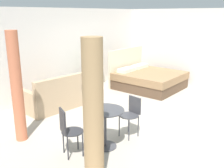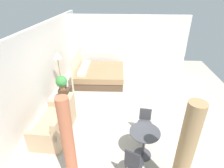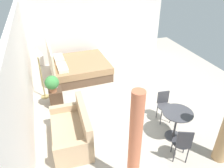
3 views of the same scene
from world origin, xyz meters
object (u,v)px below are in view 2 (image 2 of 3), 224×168
balcony_table (144,139)px  floor_lamp (58,59)px  bed (99,75)px  cafe_chair_near_window (133,162)px  potted_plant (61,82)px  vase (66,84)px  nightstand (66,94)px  couch (56,124)px  cafe_chair_near_couch (145,120)px

balcony_table → floor_lamp: bearing=45.9°
bed → cafe_chair_near_window: bearing=-163.7°
potted_plant → vase: bearing=-18.7°
bed → nightstand: size_ratio=3.85×
couch → balcony_table: couch is taller
potted_plant → cafe_chair_near_window: bearing=-140.2°
balcony_table → couch: bearing=75.5°
floor_lamp → couch: bearing=-166.5°
bed → cafe_chair_near_couch: (-3.19, -1.69, 0.20)m
bed → potted_plant: 2.07m
nightstand → potted_plant: 0.56m
balcony_table → potted_plant: bearing=50.6°
cafe_chair_near_window → floor_lamp: bearing=37.0°
potted_plant → cafe_chair_near_window: size_ratio=0.56×
couch → balcony_table: (-0.61, -2.36, 0.22)m
nightstand → balcony_table: (-2.26, -2.58, 0.26)m
balcony_table → cafe_chair_near_couch: 0.71m
bed → balcony_table: 4.22m
potted_plant → vase: size_ratio=3.09×
vase → balcony_table: balcony_table is taller
couch → cafe_chair_near_window: size_ratio=1.72×
floor_lamp → balcony_table: floor_lamp is taller
balcony_table → vase: bearing=47.0°
nightstand → floor_lamp: floor_lamp is taller
nightstand → vase: 0.37m
couch → balcony_table: size_ratio=2.03×
nightstand → cafe_chair_near_couch: (-1.55, -2.66, 0.24)m
nightstand → couch: bearing=-172.5°
cafe_chair_near_window → cafe_chair_near_couch: (1.37, -0.36, -0.02)m
bed → vase: size_ratio=12.93×
cafe_chair_near_window → cafe_chair_near_couch: cafe_chair_near_window is taller
potted_plant → nightstand: bearing=-25.4°
nightstand → cafe_chair_near_couch: cafe_chair_near_couch is taller
couch → vase: couch is taller
cafe_chair_near_window → couch: bearing=58.6°
couch → floor_lamp: 2.50m
bed → cafe_chair_near_couch: size_ratio=2.51×
couch → cafe_chair_near_window: couch is taller
floor_lamp → cafe_chair_near_window: (-3.46, -2.61, -0.86)m
nightstand → potted_plant: (-0.10, 0.05, 0.55)m
balcony_table → cafe_chair_near_couch: bearing=-6.5°
bed → couch: bed is taller
couch → vase: size_ratio=9.57×
couch → potted_plant: (1.55, 0.27, 0.51)m
nightstand → floor_lamp: size_ratio=0.33×
bed → cafe_chair_near_window: (-4.56, -1.33, 0.22)m
potted_plant → cafe_chair_near_couch: bearing=-118.2°
vase → cafe_chair_near_couch: bearing=-122.4°
nightstand → vase: vase is taller
potted_plant → cafe_chair_near_couch: (-1.45, -2.71, -0.31)m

